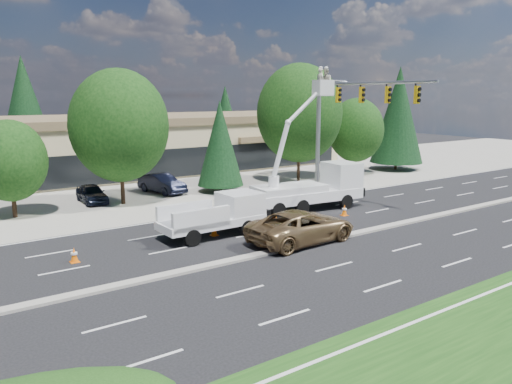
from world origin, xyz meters
TOP-DOWN VIEW (x-y plane):
  - ground at (0.00, 0.00)m, footprint 140.00×140.00m
  - concrete_apron at (0.00, 20.00)m, footprint 140.00×22.00m
  - road_median at (0.00, 0.00)m, footprint 120.00×0.55m
  - strip_mall at (0.00, 29.97)m, footprint 50.40×15.40m
  - tree_front_c at (-10.00, 15.00)m, footprint 4.40×4.40m
  - tree_front_d at (-3.00, 15.00)m, footprint 6.75×6.75m
  - tree_front_e at (5.00, 15.00)m, footprint 3.63×3.63m
  - tree_front_f at (13.00, 15.00)m, footprint 7.40×7.40m
  - tree_front_g at (20.00, 15.00)m, footprint 5.26×5.26m
  - tree_front_h at (26.00, 15.00)m, footprint 5.27×5.27m
  - tree_back_b at (-4.00, 42.00)m, footprint 6.02×6.02m
  - tree_back_c at (10.00, 42.00)m, footprint 3.98×3.98m
  - tree_back_d at (22.00, 42.00)m, footprint 4.51×4.51m
  - signal_mast at (10.03, 7.04)m, footprint 2.76×10.16m
  - utility_pickup at (-1.57, 4.21)m, footprint 5.81×2.37m
  - bucket_truck at (6.87, 6.14)m, footprint 8.09×3.27m
  - traffic_cone_a at (-9.33, 4.07)m, footprint 0.40×0.40m
  - traffic_cone_b at (-1.85, 4.25)m, footprint 0.40×0.40m
  - traffic_cone_c at (1.92, 3.63)m, footprint 0.40×0.40m
  - traffic_cone_d at (7.27, 3.53)m, footprint 0.40×0.40m
  - minivan at (1.28, 0.60)m, footprint 6.20×3.10m
  - parked_car_west at (-4.69, 16.63)m, footprint 1.69×3.94m
  - parked_car_east at (0.93, 17.11)m, footprint 2.48×4.78m

SIDE VIEW (x-z plane):
  - ground at x=0.00m, z-range 0.00..0.00m
  - concrete_apron at x=0.00m, z-range 0.00..0.01m
  - road_median at x=0.00m, z-range 0.00..0.12m
  - traffic_cone_a at x=-9.33m, z-range -0.01..0.69m
  - traffic_cone_b at x=-1.85m, z-range -0.01..0.69m
  - traffic_cone_c at x=1.92m, z-range -0.01..0.69m
  - traffic_cone_d at x=7.27m, z-range -0.01..0.69m
  - parked_car_west at x=-4.69m, z-range 0.00..1.33m
  - parked_car_east at x=0.93m, z-range 0.00..1.50m
  - minivan at x=1.28m, z-range 0.00..1.69m
  - utility_pickup at x=-1.57m, z-range -0.20..2.02m
  - bucket_truck at x=6.87m, z-range -2.76..6.59m
  - strip_mall at x=0.00m, z-range 0.08..5.58m
  - tree_front_c at x=-10.00m, z-range 0.52..6.62m
  - tree_front_e at x=5.00m, z-range 0.26..7.41m
  - tree_back_c at x=10.00m, z-range 0.28..8.12m
  - tree_front_g at x=20.00m, z-range 0.62..7.93m
  - tree_back_d at x=22.00m, z-range 0.32..9.21m
  - tree_front_d at x=-3.00m, z-range 0.80..10.16m
  - tree_front_h at x=26.00m, z-range 0.38..10.77m
  - tree_front_f at x=13.00m, z-range 0.88..11.14m
  - signal_mast at x=10.03m, z-range 1.56..10.56m
  - tree_back_b at x=-4.00m, z-range 0.43..12.29m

